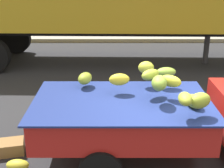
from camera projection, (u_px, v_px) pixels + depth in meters
ground at (180, 161)px, 5.42m from camera, size 220.00×220.00×0.00m
curb_strip at (138, 39)px, 14.09m from camera, size 80.00×0.80×0.16m
fallen_banana_bunch_near_tailgate at (18, 165)px, 5.15m from camera, size 0.39×0.24×0.17m
produce_crate at (10, 147)px, 5.61m from camera, size 0.59×0.47×0.23m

